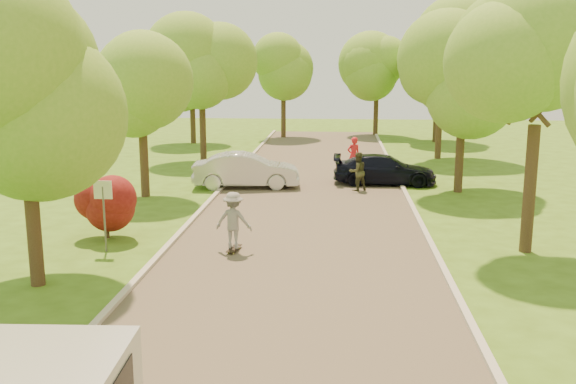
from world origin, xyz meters
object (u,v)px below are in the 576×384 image
(silver_sedan, at_px, (246,170))
(person_olive, at_px, (358,172))
(skateboarder, at_px, (234,220))
(dark_sedan, at_px, (385,170))
(person_striped, at_px, (354,155))
(street_sign, at_px, (103,201))
(longboard, at_px, (234,248))

(silver_sedan, relative_size, person_olive, 2.78)
(silver_sedan, xyz_separation_m, skateboarder, (1.05, -9.97, 0.18))
(dark_sedan, distance_m, person_striped, 3.12)
(skateboarder, height_order, person_striped, person_striped)
(skateboarder, bearing_deg, street_sign, 12.78)
(street_sign, xyz_separation_m, person_striped, (7.72, 14.36, -0.63))
(silver_sedan, distance_m, person_striped, 6.40)
(silver_sedan, xyz_separation_m, dark_sedan, (6.31, 1.30, -0.10))
(street_sign, height_order, silver_sedan, street_sign)
(dark_sedan, height_order, longboard, dark_sedan)
(silver_sedan, relative_size, skateboarder, 2.79)
(dark_sedan, relative_size, person_striped, 2.53)
(silver_sedan, height_order, skateboarder, skateboarder)
(skateboarder, bearing_deg, longboard, -67.74)
(dark_sedan, distance_m, person_olive, 2.11)
(street_sign, bearing_deg, dark_sedan, 51.83)
(person_striped, bearing_deg, skateboarder, 51.39)
(person_striped, height_order, person_olive, person_striped)
(street_sign, relative_size, person_striped, 1.16)
(silver_sedan, distance_m, person_olive, 5.02)
(longboard, height_order, skateboarder, skateboarder)
(silver_sedan, bearing_deg, street_sign, 158.95)
(person_striped, bearing_deg, longboard, 51.39)
(street_sign, height_order, person_striped, street_sign)
(street_sign, bearing_deg, person_olive, 51.82)
(silver_sedan, relative_size, longboard, 5.28)
(longboard, xyz_separation_m, skateboarder, (0.00, -0.00, 0.88))
(longboard, height_order, person_olive, person_olive)
(skateboarder, height_order, person_olive, skateboarder)
(silver_sedan, xyz_separation_m, person_olive, (5.01, -0.36, 0.07))
(dark_sedan, height_order, person_olive, person_olive)
(street_sign, xyz_separation_m, dark_sedan, (9.10, 11.58, -0.88))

